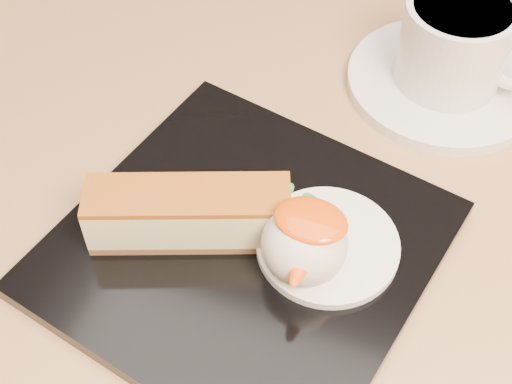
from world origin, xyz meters
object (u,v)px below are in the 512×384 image
at_px(dessert_plate, 245,248).
at_px(ice_cream_scoop, 304,244).
at_px(saucer, 443,82).
at_px(coffee_cup, 457,43).
at_px(cheesecake, 189,214).

distance_m(dessert_plate, ice_cream_scoop, 0.05).
height_order(ice_cream_scoop, saucer, ice_cream_scoop).
xyz_separation_m(dessert_plate, coffee_cup, (0.09, 0.20, 0.04)).
distance_m(cheesecake, saucer, 0.24).
relative_size(dessert_plate, saucer, 1.47).
distance_m(ice_cream_scoop, coffee_cup, 0.21).
xyz_separation_m(ice_cream_scoop, coffee_cup, (0.05, 0.21, 0.01)).
xyz_separation_m(cheesecake, ice_cream_scoop, (0.08, 0.00, 0.01)).
relative_size(saucer, coffee_cup, 1.39).
bearing_deg(ice_cream_scoop, dessert_plate, 172.87).
bearing_deg(dessert_plate, cheesecake, -171.87).
relative_size(cheesecake, ice_cream_scoop, 2.49).
bearing_deg(ice_cream_scoop, coffee_cup, 76.58).
bearing_deg(coffee_cup, cheesecake, -111.73).
relative_size(dessert_plate, coffee_cup, 2.03).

